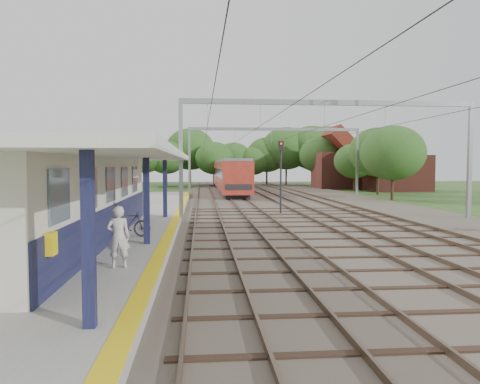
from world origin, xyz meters
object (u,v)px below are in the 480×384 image
train (227,174)px  signal_post (281,167)px  person (118,237)px  bicycle (128,224)px

train → signal_post: 29.41m
person → signal_post: bearing=-121.6°
person → train: train is taller
person → bicycle: bearing=-91.5°
train → signal_post: size_ratio=7.44×
person → train: 46.57m
signal_post → person: bearing=-100.4°
bicycle → signal_post: (8.19, 11.12, 2.27)m
bicycle → signal_post: size_ratio=0.37×
train → signal_post: signal_post is taller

